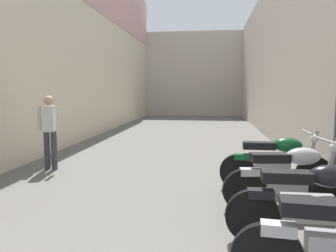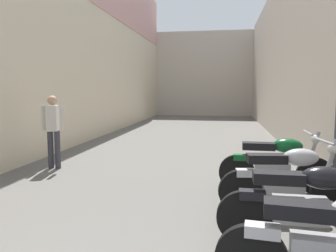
{
  "view_description": "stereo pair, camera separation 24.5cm",
  "coord_description": "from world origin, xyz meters",
  "px_view_note": "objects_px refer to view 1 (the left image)",
  "views": [
    {
      "loc": [
        1.04,
        0.1,
        1.69
      ],
      "look_at": [
        0.3,
        6.07,
        1.03
      ],
      "focal_mm": 35.48,
      "sensor_mm": 36.0,
      "label": 1
    },
    {
      "loc": [
        1.28,
        0.14,
        1.69
      ],
      "look_at": [
        0.3,
        6.07,
        1.03
      ],
      "focal_mm": 35.48,
      "sensor_mm": 36.0,
      "label": 2
    }
  ],
  "objects_px": {
    "motorcycle_fourth": "(290,176)",
    "motorcycle_fifth": "(276,161)",
    "motorcycle_third": "(313,201)",
    "pedestrian_further_down": "(50,127)"
  },
  "relations": [
    {
      "from": "motorcycle_third",
      "to": "motorcycle_fourth",
      "type": "relative_size",
      "value": 1.0
    },
    {
      "from": "motorcycle_third",
      "to": "motorcycle_fourth",
      "type": "bearing_deg",
      "value": 90.0
    },
    {
      "from": "motorcycle_fourth",
      "to": "pedestrian_further_down",
      "type": "relative_size",
      "value": 1.18
    },
    {
      "from": "motorcycle_fourth",
      "to": "pedestrian_further_down",
      "type": "xyz_separation_m",
      "value": [
        -4.47,
        1.92,
        0.42
      ]
    },
    {
      "from": "motorcycle_fourth",
      "to": "motorcycle_fifth",
      "type": "relative_size",
      "value": 1.0
    },
    {
      "from": "motorcycle_fifth",
      "to": "pedestrian_further_down",
      "type": "relative_size",
      "value": 1.18
    },
    {
      "from": "motorcycle_fourth",
      "to": "motorcycle_fifth",
      "type": "bearing_deg",
      "value": 90.0
    },
    {
      "from": "motorcycle_third",
      "to": "motorcycle_fourth",
      "type": "height_order",
      "value": "same"
    },
    {
      "from": "motorcycle_third",
      "to": "motorcycle_fifth",
      "type": "xyz_separation_m",
      "value": [
        -0.0,
        2.02,
        0.0
      ]
    },
    {
      "from": "motorcycle_third",
      "to": "motorcycle_fifth",
      "type": "distance_m",
      "value": 2.02
    }
  ]
}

